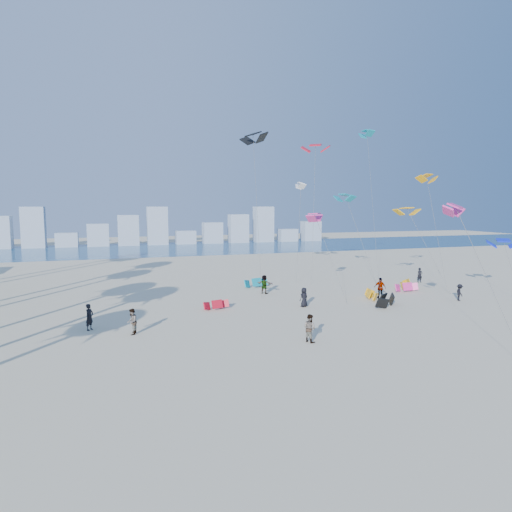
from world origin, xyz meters
name	(u,v)px	position (x,y,z in m)	size (l,w,h in m)	color
ground	(301,393)	(0.00, 0.00, 0.00)	(220.00, 220.00, 0.00)	beige
ocean	(156,249)	(0.00, 72.00, 0.01)	(220.00, 220.00, 0.00)	navy
kitesurfer_near	(89,317)	(-9.73, 14.01, 0.92)	(0.67, 0.44, 1.84)	black
kitesurfer_mid	(310,328)	(3.61, 6.89, 0.89)	(0.86, 0.67, 1.78)	gray
kitesurfers_far	(316,292)	(9.23, 17.63, 0.88)	(32.29, 11.77, 1.90)	black
grounded_kites	(346,292)	(12.82, 18.76, 0.44)	(23.79, 13.70, 0.99)	red
flying_kites	(353,175)	(15.99, 23.38, 11.77)	(24.87, 35.16, 18.59)	#F03596
distant_skyline	(145,231)	(-1.19, 82.00, 3.09)	(85.00, 3.00, 8.40)	#9EADBF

